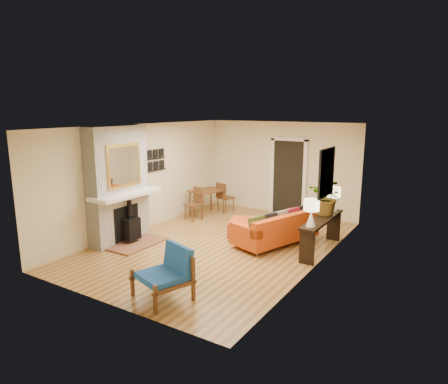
{
  "coord_description": "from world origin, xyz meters",
  "views": [
    {
      "loc": [
        4.58,
        -7.12,
        2.99
      ],
      "look_at": [
        0.0,
        0.2,
        1.15
      ],
      "focal_mm": 32.0,
      "sensor_mm": 36.0,
      "label": 1
    }
  ],
  "objects_px": {
    "lamp_near": "(311,210)",
    "blue_chair": "(168,270)",
    "lamp_far": "(333,196)",
    "houseplant": "(327,197)",
    "ottoman": "(247,227)",
    "sofa": "(278,229)",
    "dining_table": "(208,195)",
    "console_table": "(322,225)"
  },
  "relations": [
    {
      "from": "blue_chair",
      "to": "lamp_near",
      "type": "distance_m",
      "value": 3.02
    },
    {
      "from": "sofa",
      "to": "lamp_far",
      "type": "bearing_deg",
      "value": 38.39
    },
    {
      "from": "console_table",
      "to": "lamp_far",
      "type": "xyz_separation_m",
      "value": [
        0.0,
        0.71,
        0.49
      ]
    },
    {
      "from": "sofa",
      "to": "ottoman",
      "type": "relative_size",
      "value": 2.09
    },
    {
      "from": "lamp_far",
      "to": "houseplant",
      "type": "bearing_deg",
      "value": -91.35
    },
    {
      "from": "ottoman",
      "to": "lamp_far",
      "type": "height_order",
      "value": "lamp_far"
    },
    {
      "from": "blue_chair",
      "to": "dining_table",
      "type": "height_order",
      "value": "dining_table"
    },
    {
      "from": "ottoman",
      "to": "houseplant",
      "type": "bearing_deg",
      "value": 9.4
    },
    {
      "from": "lamp_near",
      "to": "blue_chair",
      "type": "bearing_deg",
      "value": -118.38
    },
    {
      "from": "dining_table",
      "to": "console_table",
      "type": "bearing_deg",
      "value": -17.39
    },
    {
      "from": "sofa",
      "to": "lamp_near",
      "type": "height_order",
      "value": "lamp_near"
    },
    {
      "from": "houseplant",
      "to": "console_table",
      "type": "bearing_deg",
      "value": -88.0
    },
    {
      "from": "console_table",
      "to": "lamp_near",
      "type": "bearing_deg",
      "value": -90.0
    },
    {
      "from": "lamp_near",
      "to": "lamp_far",
      "type": "relative_size",
      "value": 1.0
    },
    {
      "from": "console_table",
      "to": "lamp_near",
      "type": "height_order",
      "value": "lamp_near"
    },
    {
      "from": "console_table",
      "to": "lamp_far",
      "type": "distance_m",
      "value": 0.86
    },
    {
      "from": "dining_table",
      "to": "lamp_far",
      "type": "height_order",
      "value": "lamp_far"
    },
    {
      "from": "houseplant",
      "to": "lamp_near",
      "type": "bearing_deg",
      "value": -89.42
    },
    {
      "from": "dining_table",
      "to": "console_table",
      "type": "height_order",
      "value": "dining_table"
    },
    {
      "from": "sofa",
      "to": "ottoman",
      "type": "xyz_separation_m",
      "value": [
        -0.81,
        0.05,
        -0.11
      ]
    },
    {
      "from": "sofa",
      "to": "dining_table",
      "type": "distance_m",
      "value": 2.95
    },
    {
      "from": "sofa",
      "to": "dining_table",
      "type": "relative_size",
      "value": 1.31
    },
    {
      "from": "sofa",
      "to": "blue_chair",
      "type": "xyz_separation_m",
      "value": [
        -0.44,
        -3.25,
        0.1
      ]
    },
    {
      "from": "blue_chair",
      "to": "console_table",
      "type": "xyz_separation_m",
      "value": [
        1.41,
        3.3,
        0.13
      ]
    },
    {
      "from": "ottoman",
      "to": "console_table",
      "type": "relative_size",
      "value": 0.56
    },
    {
      "from": "ottoman",
      "to": "lamp_far",
      "type": "bearing_deg",
      "value": 21.98
    },
    {
      "from": "dining_table",
      "to": "lamp_near",
      "type": "height_order",
      "value": "lamp_near"
    },
    {
      "from": "houseplant",
      "to": "ottoman",
      "type": "bearing_deg",
      "value": -170.6
    },
    {
      "from": "ottoman",
      "to": "houseplant",
      "type": "relative_size",
      "value": 1.29
    },
    {
      "from": "ottoman",
      "to": "console_table",
      "type": "xyz_separation_m",
      "value": [
        1.78,
        0.01,
        0.34
      ]
    },
    {
      "from": "sofa",
      "to": "lamp_far",
      "type": "distance_m",
      "value": 1.42
    },
    {
      "from": "blue_chair",
      "to": "lamp_near",
      "type": "xyz_separation_m",
      "value": [
        1.41,
        2.6,
        0.62
      ]
    },
    {
      "from": "sofa",
      "to": "blue_chair",
      "type": "bearing_deg",
      "value": -97.75
    },
    {
      "from": "sofa",
      "to": "console_table",
      "type": "relative_size",
      "value": 1.17
    },
    {
      "from": "dining_table",
      "to": "houseplant",
      "type": "distance_m",
      "value": 3.78
    },
    {
      "from": "lamp_far",
      "to": "houseplant",
      "type": "relative_size",
      "value": 0.67
    },
    {
      "from": "ottoman",
      "to": "lamp_near",
      "type": "distance_m",
      "value": 2.08
    },
    {
      "from": "dining_table",
      "to": "houseplant",
      "type": "bearing_deg",
      "value": -13.26
    },
    {
      "from": "blue_chair",
      "to": "dining_table",
      "type": "relative_size",
      "value": 0.6
    },
    {
      "from": "sofa",
      "to": "ottoman",
      "type": "distance_m",
      "value": 0.82
    },
    {
      "from": "ottoman",
      "to": "blue_chair",
      "type": "bearing_deg",
      "value": -83.58
    },
    {
      "from": "blue_chair",
      "to": "lamp_far",
      "type": "relative_size",
      "value": 1.84
    }
  ]
}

